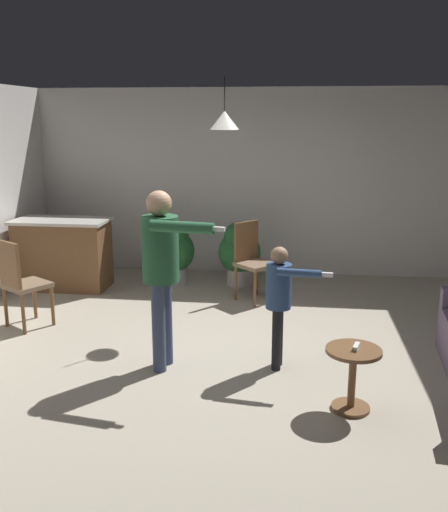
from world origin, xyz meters
TOP-DOWN VIEW (x-y plane):
  - ground at (0.00, 0.00)m, footprint 7.68×7.68m
  - wall_back at (0.00, 3.20)m, footprint 6.40×0.10m
  - kitchen_counter at (-2.45, 2.03)m, footprint 1.26×0.66m
  - side_table_by_couch at (1.15, -0.91)m, footprint 0.44×0.44m
  - person_adult at (-0.51, -0.31)m, footprint 0.79×0.56m
  - person_child at (0.55, -0.19)m, footprint 0.58×0.38m
  - dining_chair_by_counter at (-2.29, 0.49)m, footprint 0.58×0.58m
  - dining_chair_near_wall at (0.15, 1.82)m, footprint 0.59×0.59m
  - potted_plant_corner at (-0.99, 2.34)m, footprint 0.60×0.60m
  - potted_plant_by_wall at (-0.07, 2.42)m, footprint 0.59×0.59m
  - spare_remote_on_table at (1.17, -0.90)m, footprint 0.07×0.13m
  - ceiling_light_pendant at (-0.12, 1.12)m, footprint 0.32×0.32m

SIDE VIEW (x-z plane):
  - ground at x=0.00m, z-range 0.00..0.00m
  - side_table_by_couch at x=1.15m, z-range 0.07..0.59m
  - kitchen_counter at x=-2.45m, z-range 0.00..0.95m
  - potted_plant_by_wall at x=-0.07m, z-range 0.05..0.95m
  - potted_plant_corner at x=-0.99m, z-range 0.05..0.96m
  - spare_remote_on_table at x=1.17m, z-range 0.52..0.56m
  - dining_chair_by_counter at x=-2.29m, z-range 0.05..1.05m
  - dining_chair_near_wall at x=0.15m, z-range 0.05..1.05m
  - person_child at x=0.55m, z-range 0.14..1.30m
  - person_adult at x=-0.51m, z-range 0.20..1.86m
  - wall_back at x=0.00m, z-range 0.00..2.70m
  - ceiling_light_pendant at x=-0.12m, z-range 1.98..2.53m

